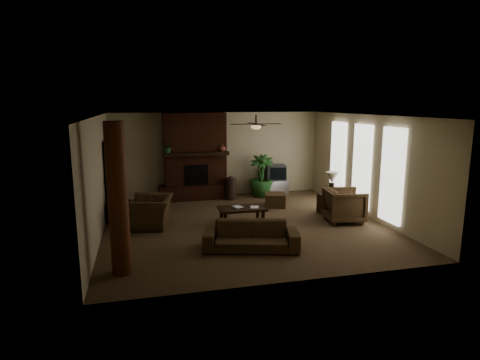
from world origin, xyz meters
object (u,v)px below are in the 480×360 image
object	(u,v)px
armchair_right	(344,204)
lamp_right	(332,179)
log_column	(118,200)
lamp_left	(117,185)
side_table_right	(329,204)
ottoman	(275,200)
side_table_left	(119,211)
coffee_table	(242,210)
tv_stand	(275,187)
sofa	(251,231)
armchair_left	(151,207)
floor_plant	(261,185)
floor_vase	(231,186)

from	to	relation	value
armchair_right	lamp_right	xyz separation A→B (m)	(0.02, 0.79, 0.52)
log_column	lamp_left	xyz separation A→B (m)	(-0.20, 3.45, -0.40)
side_table_right	lamp_right	size ratio (longest dim) A/B	0.85
armchair_right	ottoman	world-z (taller)	armchair_right
side_table_left	coffee_table	bearing A→B (deg)	-16.91
ottoman	tv_stand	bearing A→B (deg)	71.01
coffee_table	tv_stand	world-z (taller)	tv_stand
sofa	coffee_table	bearing A→B (deg)	96.67
armchair_left	floor_plant	size ratio (longest dim) A/B	0.83
log_column	side_table_right	world-z (taller)	log_column
floor_plant	tv_stand	bearing A→B (deg)	21.35
armchair_left	lamp_left	bearing A→B (deg)	-115.34
armchair_right	lamp_right	distance (m)	0.95
floor_vase	floor_plant	xyz separation A→B (m)	(1.09, 0.17, -0.04)
side_table_right	lamp_left	bearing A→B (deg)	173.83
armchair_right	floor_vase	world-z (taller)	armchair_right
tv_stand	floor_plant	size ratio (longest dim) A/B	0.61
tv_stand	floor_vase	bearing A→B (deg)	171.81
coffee_table	ottoman	distance (m)	2.04
armchair_right	tv_stand	world-z (taller)	armchair_right
log_column	lamp_left	distance (m)	3.48
ottoman	side_table_left	size ratio (longest dim) A/B	1.09
armchair_left	armchair_right	bearing A→B (deg)	92.56
coffee_table	ottoman	size ratio (longest dim) A/B	2.00
lamp_right	side_table_right	bearing A→B (deg)	139.82
floor_plant	lamp_right	world-z (taller)	lamp_right
log_column	sofa	distance (m)	2.91
lamp_left	log_column	bearing A→B (deg)	-86.69
armchair_right	side_table_right	world-z (taller)	armchair_right
log_column	side_table_right	xyz separation A→B (m)	(5.57, 2.83, -1.12)
side_table_left	lamp_right	xyz separation A→B (m)	(5.81, -0.66, 0.73)
armchair_left	ottoman	xyz separation A→B (m)	(3.72, 1.13, -0.31)
log_column	sofa	bearing A→B (deg)	13.38
lamp_left	floor_vase	bearing A→B (deg)	26.43
armchair_left	ottoman	bearing A→B (deg)	118.97
log_column	armchair_right	size ratio (longest dim) A/B	2.89
tv_stand	lamp_left	size ratio (longest dim) A/B	1.31
ottoman	lamp_right	distance (m)	1.90
log_column	sofa	xyz separation A→B (m)	(2.66, 0.63, -1.00)
sofa	lamp_right	world-z (taller)	lamp_right
armchair_left	sofa	bearing A→B (deg)	54.86
coffee_table	side_table_right	bearing A→B (deg)	7.09
log_column	floor_plant	world-z (taller)	log_column
sofa	side_table_right	world-z (taller)	sofa
ottoman	lamp_left	xyz separation A→B (m)	(-4.54, -0.50, 0.80)
side_table_left	lamp_right	distance (m)	5.89
sofa	lamp_right	bearing A→B (deg)	51.03
coffee_table	floor_vase	bearing A→B (deg)	83.69
sofa	coffee_table	world-z (taller)	sofa
coffee_table	tv_stand	size ratio (longest dim) A/B	1.41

